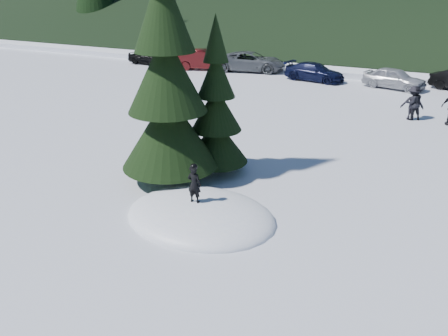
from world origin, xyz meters
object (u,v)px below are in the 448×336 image
at_px(adult_0, 414,103).
at_px(car_1, 205,60).
at_px(car_0, 149,57).
at_px(car_4, 394,78).
at_px(car_3, 315,72).
at_px(child_skier, 194,184).
at_px(spruce_short, 216,114).
at_px(adult_2, 413,103).
at_px(car_2, 251,62).
at_px(spruce_tall, 167,83).

height_order(adult_0, car_1, adult_0).
relative_size(car_0, car_4, 0.94).
height_order(car_3, car_4, car_4).
relative_size(child_skier, adult_0, 0.66).
bearing_deg(car_1, spruce_short, -167.34).
relative_size(adult_2, car_4, 0.42).
xyz_separation_m(car_0, car_2, (8.88, 1.04, 0.12)).
relative_size(spruce_short, car_0, 1.47).
distance_m(car_0, car_1, 5.42).
bearing_deg(spruce_tall, car_3, 91.73).
height_order(spruce_tall, child_skier, spruce_tall).
xyz_separation_m(spruce_tall, adult_2, (6.44, 11.60, -2.49)).
xyz_separation_m(child_skier, car_1, (-11.47, 20.71, -0.27)).
distance_m(spruce_short, car_3, 17.31).
xyz_separation_m(car_1, car_4, (14.10, -0.35, -0.10)).
xyz_separation_m(car_3, car_4, (5.24, -0.06, 0.05)).
relative_size(car_0, car_2, 0.69).
bearing_deg(car_3, car_0, 97.98).
bearing_deg(spruce_tall, car_4, 75.82).
bearing_deg(adult_0, adult_2, -70.61).
xyz_separation_m(spruce_short, car_4, (3.68, 17.11, -1.44)).
distance_m(spruce_short, car_4, 17.56).
relative_size(spruce_short, adult_2, 3.25).
xyz_separation_m(adult_2, car_2, (-12.41, 8.28, -0.09)).
relative_size(child_skier, car_2, 0.21).
bearing_deg(car_2, spruce_short, -172.32).
height_order(spruce_tall, spruce_short, spruce_tall).
height_order(car_1, car_4, car_1).
relative_size(adult_0, car_3, 0.39).
bearing_deg(car_4, adult_2, -151.73).
bearing_deg(child_skier, car_0, -55.26).
xyz_separation_m(adult_2, car_3, (-7.00, 6.98, -0.22)).
height_order(spruce_short, car_4, spruce_short).
distance_m(adult_0, car_2, 14.99).
bearing_deg(car_4, spruce_short, -178.14).
bearing_deg(spruce_tall, car_2, 106.71).
distance_m(child_skier, car_4, 20.53).
bearing_deg(car_2, car_1, 93.32).
relative_size(car_1, car_4, 1.19).
height_order(child_skier, car_4, child_skier).
bearing_deg(adult_2, adult_0, 129.65).
xyz_separation_m(adult_2, car_4, (-1.76, 6.91, -0.16)).
distance_m(spruce_short, child_skier, 3.57).
bearing_deg(adult_0, spruce_tall, 30.15).
bearing_deg(car_2, car_4, -110.27).
bearing_deg(car_0, car_4, -89.20).
xyz_separation_m(car_2, car_4, (10.65, -1.36, -0.07)).
distance_m(spruce_short, car_0, 23.61).
bearing_deg(adult_2, car_2, -43.95).
relative_size(child_skier, car_4, 0.28).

